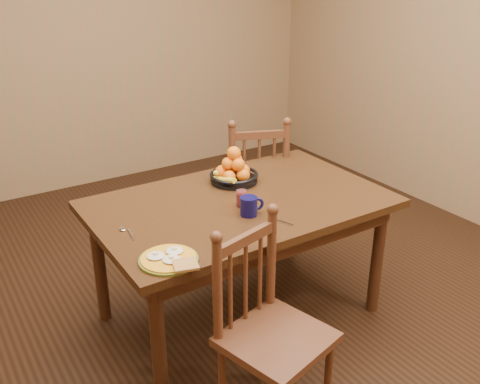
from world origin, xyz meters
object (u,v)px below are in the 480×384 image
chair_far (254,186)px  coffee_mug (249,206)px  chair_near (270,331)px  breakfast_plate (169,259)px  dining_table (240,214)px  fruit_bowl (234,172)px

chair_far → coffee_mug: chair_far is taller
chair_near → breakfast_plate: bearing=118.2°
dining_table → fruit_bowl: bearing=65.5°
chair_far → fruit_bowl: size_ratio=3.41×
chair_far → dining_table: bearing=72.7°
chair_far → fruit_bowl: 0.67m
coffee_mug → fruit_bowl: (0.17, 0.42, 0.01)m
chair_far → fruit_bowl: bearing=65.8°
dining_table → chair_near: (-0.30, -0.71, -0.20)m
chair_far → breakfast_plate: bearing=64.1°
chair_far → chair_near: 1.59m
fruit_bowl → chair_far: bearing=43.5°
chair_near → coffee_mug: (0.24, 0.53, 0.34)m
breakfast_plate → coffee_mug: bearing=19.8°
chair_far → breakfast_plate: chair_far is taller
chair_near → fruit_bowl: 1.10m
chair_near → fruit_bowl: size_ratio=3.27×
breakfast_plate → fruit_bowl: 0.95m
chair_near → dining_table: bearing=52.6°
dining_table → coffee_mug: size_ratio=12.00×
dining_table → breakfast_plate: (-0.61, -0.38, 0.10)m
coffee_mug → chair_far: bearing=54.4°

